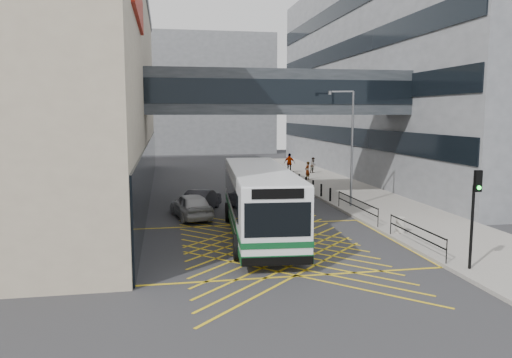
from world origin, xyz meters
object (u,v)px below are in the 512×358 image
car_white (191,205)px  litter_bin (400,225)px  pedestrian_b (313,165)px  car_silver (260,174)px  traffic_light (475,205)px  pedestrian_a (307,171)px  car_dark (202,200)px  bus (259,200)px  pedestrian_c (290,163)px  street_lamp (350,141)px

car_white → litter_bin: car_white is taller
pedestrian_b → car_silver: bearing=176.5°
car_silver → litter_bin: 21.32m
traffic_light → pedestrian_a: (1.15, 26.36, -1.69)m
car_silver → pedestrian_a: pedestrian_a is taller
pedestrian_a → pedestrian_b: bearing=-155.5°
car_dark → car_silver: car_dark is taller
litter_bin → pedestrian_a: pedestrian_a is taller
bus → car_dark: bearing=112.9°
car_white → pedestrian_c: size_ratio=2.46×
bus → car_white: size_ratio=2.59×
street_lamp → litter_bin: size_ratio=9.21×
litter_bin → pedestrian_c: size_ratio=0.41×
litter_bin → pedestrian_b: (3.09, 25.10, 0.38)m
traffic_light → litter_bin: 6.35m
car_dark → street_lamp: (9.37, -0.82, 3.66)m
street_lamp → pedestrian_b: size_ratio=4.71×
car_silver → pedestrian_c: pedestrian_c is taller
pedestrian_b → car_dark: bearing=-162.7°
car_white → pedestrian_a: (11.17, 14.13, 0.21)m
litter_bin → pedestrian_b: size_ratio=0.51×
litter_bin → pedestrian_c: (0.82, 25.81, 0.57)m
car_white → car_dark: size_ratio=1.08×
car_dark → pedestrian_a: (10.39, 12.09, 0.28)m
car_white → pedestrian_a: pedestrian_a is taller
traffic_light → pedestrian_b: bearing=84.6°
car_white → pedestrian_b: (13.16, 18.87, 0.18)m
car_dark → litter_bin: car_dark is taller
bus → traffic_light: bearing=-42.3°
car_dark → pedestrian_c: size_ratio=2.27×
bus → litter_bin: bearing=-6.4°
bus → litter_bin: 7.18m
bus → litter_bin: bus is taller
car_white → car_dark: 2.19m
car_white → car_silver: 16.38m
pedestrian_a → litter_bin: bearing=44.2°
litter_bin → pedestrian_a: size_ratio=0.49×
car_dark → traffic_light: size_ratio=1.15×
car_white → street_lamp: bearing=175.2°
bus → pedestrian_a: size_ratio=7.66×
street_lamp → pedestrian_b: 18.22m
car_dark → pedestrian_b: bearing=-105.0°
car_silver → traffic_light: 27.33m
street_lamp → pedestrian_a: street_lamp is taller
car_dark → pedestrian_c: (10.11, 17.53, 0.44)m
street_lamp → car_white: bearing=-150.9°
traffic_light → street_lamp: size_ratio=0.52×
bus → car_silver: bearing=83.4°
car_white → litter_bin: (10.06, -6.23, -0.20)m
pedestrian_c → pedestrian_a: bearing=123.1°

